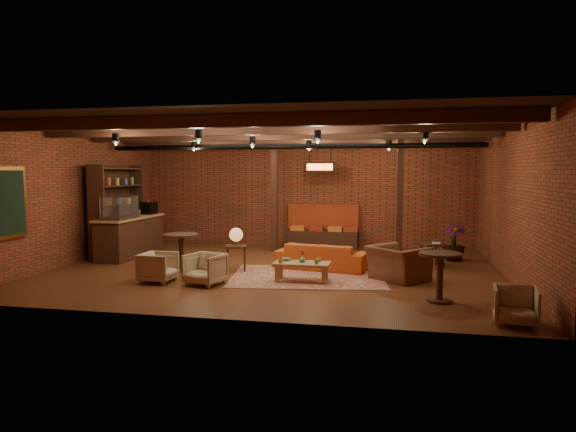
% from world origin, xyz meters
% --- Properties ---
extents(floor, '(10.00, 10.00, 0.00)m').
position_xyz_m(floor, '(0.00, 0.00, 0.00)').
color(floor, '#442211').
rests_on(floor, ground).
extents(ceiling, '(10.00, 8.00, 0.02)m').
position_xyz_m(ceiling, '(0.00, 0.00, 3.20)').
color(ceiling, black).
rests_on(ceiling, wall_back).
extents(wall_back, '(10.00, 0.02, 3.20)m').
position_xyz_m(wall_back, '(0.00, 4.00, 1.60)').
color(wall_back, brown).
rests_on(wall_back, ground).
extents(wall_front, '(10.00, 0.02, 3.20)m').
position_xyz_m(wall_front, '(0.00, -4.00, 1.60)').
color(wall_front, brown).
rests_on(wall_front, ground).
extents(wall_left, '(0.02, 8.00, 3.20)m').
position_xyz_m(wall_left, '(-5.00, 0.00, 1.60)').
color(wall_left, brown).
rests_on(wall_left, ground).
extents(wall_right, '(0.02, 8.00, 3.20)m').
position_xyz_m(wall_right, '(5.00, 0.00, 1.60)').
color(wall_right, brown).
rests_on(wall_right, ground).
extents(ceiling_beams, '(9.80, 6.40, 0.22)m').
position_xyz_m(ceiling_beams, '(0.00, 0.00, 3.08)').
color(ceiling_beams, black).
rests_on(ceiling_beams, ceiling).
extents(ceiling_pipe, '(9.60, 0.12, 0.12)m').
position_xyz_m(ceiling_pipe, '(0.00, 1.60, 2.85)').
color(ceiling_pipe, black).
rests_on(ceiling_pipe, ceiling).
extents(post_left, '(0.16, 0.16, 3.20)m').
position_xyz_m(post_left, '(-0.60, 2.60, 1.60)').
color(post_left, black).
rests_on(post_left, ground).
extents(post_right, '(0.16, 0.16, 3.20)m').
position_xyz_m(post_right, '(2.80, 2.00, 1.60)').
color(post_right, black).
rests_on(post_right, ground).
extents(service_counter, '(0.80, 2.50, 1.60)m').
position_xyz_m(service_counter, '(-4.10, 1.00, 0.80)').
color(service_counter, black).
rests_on(service_counter, ground).
extents(plant_counter, '(0.35, 0.39, 0.30)m').
position_xyz_m(plant_counter, '(-4.00, 1.20, 1.22)').
color(plant_counter, '#337F33').
rests_on(plant_counter, service_counter).
extents(shelving_hutch, '(0.52, 2.00, 2.40)m').
position_xyz_m(shelving_hutch, '(-4.50, 1.10, 1.20)').
color(shelving_hutch, black).
rests_on(shelving_hutch, ground).
extents(chalkboard_menu, '(0.08, 0.96, 1.46)m').
position_xyz_m(chalkboard_menu, '(-4.93, -2.30, 1.60)').
color(chalkboard_menu, black).
rests_on(chalkboard_menu, wall_left).
extents(banquette, '(2.10, 0.70, 1.00)m').
position_xyz_m(banquette, '(0.60, 3.55, 0.50)').
color(banquette, '#963219').
rests_on(banquette, ground).
extents(service_sign, '(0.86, 0.06, 0.30)m').
position_xyz_m(service_sign, '(0.60, 3.10, 2.35)').
color(service_sign, orange).
rests_on(service_sign, ceiling).
extents(ceiling_spotlights, '(6.40, 4.40, 0.28)m').
position_xyz_m(ceiling_spotlights, '(0.00, 0.00, 2.86)').
color(ceiling_spotlights, black).
rests_on(ceiling_spotlights, ceiling).
extents(rug, '(3.49, 2.85, 0.01)m').
position_xyz_m(rug, '(0.87, -0.64, 0.01)').
color(rug, maroon).
rests_on(rug, floor).
extents(sofa, '(2.16, 1.17, 0.60)m').
position_xyz_m(sofa, '(1.06, 0.25, 0.30)').
color(sofa, '#B14418').
rests_on(sofa, floor).
extents(coffee_table, '(1.14, 0.57, 0.64)m').
position_xyz_m(coffee_table, '(0.83, -1.13, 0.35)').
color(coffee_table, olive).
rests_on(coffee_table, floor).
extents(side_table_lamp, '(0.58, 0.58, 0.97)m').
position_xyz_m(side_table_lamp, '(-0.81, -0.30, 0.74)').
color(side_table_lamp, black).
rests_on(side_table_lamp, floor).
extents(round_table_left, '(0.80, 0.80, 0.83)m').
position_xyz_m(round_table_left, '(-2.01, -0.57, 0.56)').
color(round_table_left, black).
rests_on(round_table_left, floor).
extents(armchair_a, '(0.62, 0.66, 0.66)m').
position_xyz_m(armchair_a, '(-2.00, -1.76, 0.33)').
color(armchair_a, beige).
rests_on(armchair_a, floor).
extents(armchair_b, '(0.81, 0.78, 0.68)m').
position_xyz_m(armchair_b, '(-0.98, -1.81, 0.34)').
color(armchair_b, beige).
rests_on(armchair_b, floor).
extents(armchair_right, '(1.27, 1.25, 0.94)m').
position_xyz_m(armchair_right, '(2.75, -0.64, 0.47)').
color(armchair_right, brown).
rests_on(armchair_right, floor).
extents(side_table_book, '(0.65, 0.65, 0.58)m').
position_xyz_m(side_table_book, '(3.54, 1.00, 0.51)').
color(side_table_book, black).
rests_on(side_table_book, floor).
extents(round_table_right, '(0.72, 0.72, 0.85)m').
position_xyz_m(round_table_right, '(3.43, -2.27, 0.57)').
color(round_table_right, black).
rests_on(round_table_right, floor).
extents(armchair_far, '(0.67, 0.64, 0.61)m').
position_xyz_m(armchair_far, '(4.40, -3.40, 0.31)').
color(armchair_far, beige).
rests_on(armchair_far, floor).
extents(plant_tall, '(1.71, 1.71, 2.72)m').
position_xyz_m(plant_tall, '(4.14, 2.00, 1.36)').
color(plant_tall, '#4C7F4C').
rests_on(plant_tall, floor).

